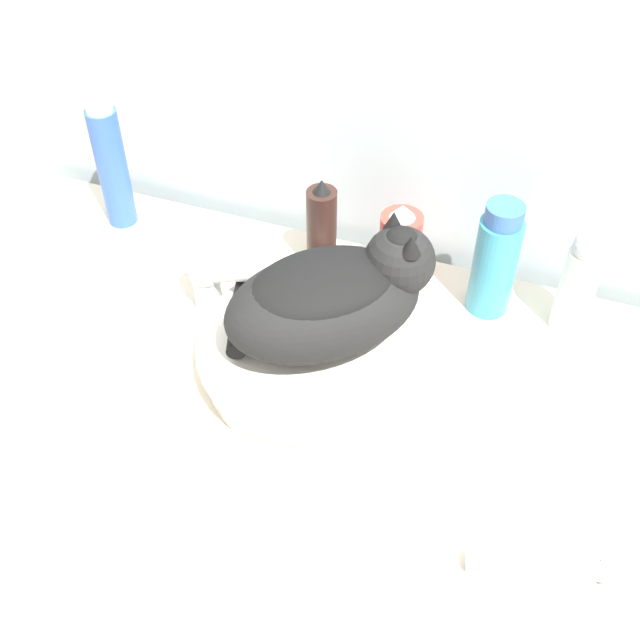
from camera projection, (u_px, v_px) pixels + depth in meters
wall_back at (365, 24)px, 1.17m from camera, size 8.00×0.05×2.40m
vanity_counter at (295, 502)px, 1.50m from camera, size 1.21×0.55×0.83m
sink_basin at (323, 351)px, 1.16m from camera, size 0.37×0.37×0.06m
cat at (332, 295)px, 1.09m from camera, size 0.32×0.31×0.18m
faucet at (213, 276)px, 1.22m from camera, size 0.15×0.07×0.14m
shampoo_bottle_tall at (112, 164)px, 1.35m from camera, size 0.05×0.05×0.24m
mouthwash_bottle at (495, 261)px, 1.21m from camera, size 0.07×0.07×0.20m
spray_bottle_trigger at (399, 250)px, 1.26m from camera, size 0.07×0.07×0.16m
hairspray_can_black at (322, 229)px, 1.29m from camera, size 0.05×0.05×0.18m
lotion_bottle_white at (579, 282)px, 1.18m from camera, size 0.05×0.05×0.18m
cream_tube at (543, 567)px, 0.95m from camera, size 0.18×0.07×0.03m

